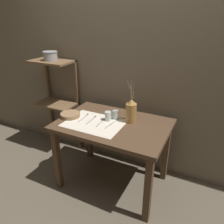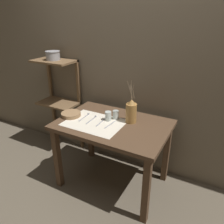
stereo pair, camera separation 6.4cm
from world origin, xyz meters
The scene contains 14 objects.
ground_plane centered at (0.00, 0.00, 0.00)m, with size 12.00×12.00×0.00m, color brown.
stone_wall_back centered at (0.00, 0.49, 1.20)m, with size 7.00×0.06×2.40m.
wooden_table centered at (0.00, 0.00, 0.64)m, with size 1.11×0.75×0.75m.
wooden_shelf_unit centered at (-0.96, 0.32, 0.85)m, with size 0.51×0.31×1.24m.
linen_cloth centered at (-0.17, -0.08, 0.75)m, with size 0.57×0.43×0.00m.
pitcher_with_flowers centered at (0.15, 0.11, 0.86)m, with size 0.11×0.11×0.43m.
wooden_bowl centered at (-0.47, -0.07, 0.77)m, with size 0.21×0.21×0.04m.
glass_tumbler_near centered at (-0.07, 0.03, 0.80)m, with size 0.06×0.06×0.09m.
glass_tumbler_far centered at (-0.02, 0.10, 0.79)m, with size 0.06×0.06×0.09m.
spoon_inner centered at (-0.32, 0.02, 0.75)m, with size 0.03×0.20×0.02m.
spoon_outer centered at (-0.22, 0.00, 0.75)m, with size 0.02×0.20×0.02m.
knife_center centered at (-0.11, -0.05, 0.75)m, with size 0.02×0.19×0.00m.
fork_outer centered at (-0.01, -0.05, 0.75)m, with size 0.03×0.19×0.00m.
metal_pot_large centered at (-0.96, 0.28, 1.29)m, with size 0.17×0.17×0.10m.
Camera 1 is at (0.85, -1.74, 1.74)m, focal length 35.00 mm.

